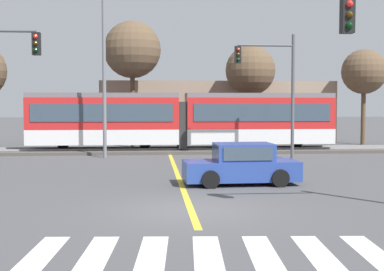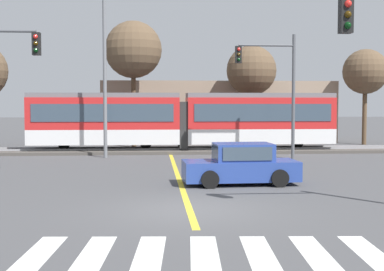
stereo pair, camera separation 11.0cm
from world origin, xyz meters
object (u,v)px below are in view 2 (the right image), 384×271
at_px(traffic_light_far_right, 275,79).
at_px(bare_tree_west, 133,50).
at_px(light_rail_tram, 183,119).
at_px(street_lamp_centre, 108,62).
at_px(bare_tree_far_east, 365,72).
at_px(bare_tree_east, 251,71).
at_px(sedan_crossing, 241,165).

relative_size(traffic_light_far_right, bare_tree_west, 0.78).
bearing_deg(light_rail_tram, street_lamp_centre, -142.42).
bearing_deg(bare_tree_far_east, bare_tree_west, -176.53).
height_order(street_lamp_centre, bare_tree_far_east, street_lamp_centre).
bearing_deg(light_rail_tram, bare_tree_west, 129.91).
distance_m(traffic_light_far_right, bare_tree_west, 11.63).
distance_m(street_lamp_centre, bare_tree_east, 12.46).
xyz_separation_m(light_rail_tram, traffic_light_far_right, (4.71, -4.52, 2.23)).
bearing_deg(street_lamp_centre, sedan_crossing, -60.77).
height_order(traffic_light_far_right, street_lamp_centre, street_lamp_centre).
bearing_deg(sedan_crossing, bare_tree_east, 78.39).
bearing_deg(street_lamp_centre, bare_tree_far_east, 24.43).
bearing_deg(street_lamp_centre, bare_tree_west, 80.97).
bearing_deg(bare_tree_west, light_rail_tram, -50.09).
distance_m(bare_tree_east, bare_tree_far_east, 8.27).
bearing_deg(bare_tree_far_east, bare_tree_east, 179.04).
relative_size(street_lamp_centre, bare_tree_far_east, 1.35).
relative_size(light_rail_tram, sedan_crossing, 4.33).
xyz_separation_m(sedan_crossing, bare_tree_west, (-4.54, 17.13, 5.88)).
distance_m(light_rail_tram, street_lamp_centre, 6.23).
relative_size(street_lamp_centre, bare_tree_east, 1.31).
xyz_separation_m(bare_tree_east, bare_tree_far_east, (8.26, -0.14, -0.06)).
xyz_separation_m(traffic_light_far_right, bare_tree_east, (0.45, 9.41, 1.01)).
xyz_separation_m(sedan_crossing, street_lamp_centre, (-5.66, 10.11, 4.51)).
bearing_deg(traffic_light_far_right, sedan_crossing, -110.45).
height_order(bare_tree_west, bare_tree_far_east, bare_tree_west).
bearing_deg(traffic_light_far_right, bare_tree_east, 87.27).
distance_m(sedan_crossing, bare_tree_east, 19.21).
bearing_deg(bare_tree_west, street_lamp_centre, -99.03).
xyz_separation_m(bare_tree_west, bare_tree_far_east, (16.56, 1.01, -1.35)).
relative_size(light_rail_tram, bare_tree_west, 2.17).
distance_m(light_rail_tram, traffic_light_far_right, 6.90).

